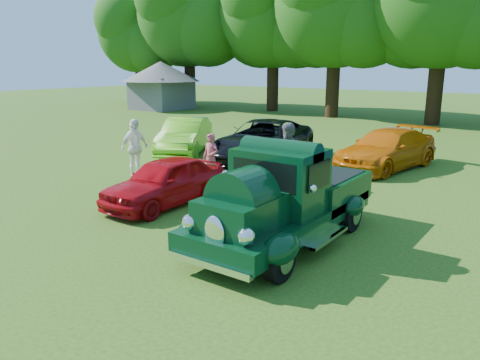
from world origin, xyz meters
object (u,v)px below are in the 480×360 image
Objects in this scene: back_car_black at (264,141)px; spectator_pink at (211,158)px; hero_pickup at (285,201)px; back_car_lime at (185,136)px; red_convertible at (165,181)px; gazebo at (161,80)px; back_car_orange at (387,149)px; spectator_white at (135,148)px; spectator_grey at (287,155)px.

spectator_pink is (0.35, -3.69, -0.02)m from back_car_black.
spectator_pink is (-4.56, 3.14, -0.10)m from hero_pickup.
red_convertible is at bearing -81.27° from back_car_lime.
back_car_orange is at bearing -27.17° from gazebo.
red_convertible is 3.72m from spectator_white.
back_car_lime is 2.29× the size of spectator_grey.
red_convertible is 7.41m from back_car_lime.
back_car_lime is at bearing 138.55° from spectator_pink.
hero_pickup is at bearing -74.23° from back_car_orange.
gazebo is (-16.43, 17.80, 1.45)m from spectator_white.
gazebo is at bearing 139.57° from hero_pickup.
spectator_grey is at bearing -37.05° from gazebo.
red_convertible is at bearing 173.54° from hero_pickup.
back_car_orange is at bearing 50.05° from spectator_pink.
spectator_pink is at bearing -96.80° from back_car_black.
back_car_lime is at bearing 143.52° from hero_pickup.
back_car_orange is 6.49m from spectator_pink.
gazebo is at bearing 41.66° from spectator_white.
red_convertible is 27.83m from gazebo.
red_convertible is 3.94m from spectator_grey.
hero_pickup is 1.08× the size of back_car_orange.
red_convertible is at bearing -120.99° from spectator_white.
spectator_grey is at bearing -49.45° from back_car_lime.
spectator_grey reaches higher than red_convertible.
spectator_white is 24.26m from gazebo.
red_convertible is at bearing -93.66° from back_car_black.
gazebo is at bearing 164.16° from back_car_orange.
back_car_orange is at bearing 7.00° from back_car_black.
back_car_orange is at bearing -48.25° from spectator_white.
hero_pickup is 2.65× the size of spectator_grey.
spectator_grey is at bearing -72.05° from spectator_white.
back_car_orange is (-0.65, 8.32, -0.18)m from hero_pickup.
gazebo reaches higher than spectator_grey.
spectator_white is (-3.21, 1.85, 0.32)m from red_convertible.
back_car_lime is (-4.56, 5.84, 0.10)m from red_convertible.
back_car_orange is (7.86, 2.03, -0.04)m from back_car_lime.
hero_pickup is at bearing -66.53° from back_car_black.
back_car_lime is 2.89× the size of spectator_pink.
hero_pickup is 1.38× the size of red_convertible.
spectator_white is at bearing -125.88° from back_car_orange.
spectator_white is at bearing -100.55° from back_car_lime.
back_car_lime reaches higher than back_car_orange.
back_car_black is 0.89× the size of gazebo.
spectator_grey is (1.70, 3.54, 0.34)m from red_convertible.
gazebo is (-18.67, 13.26, 1.61)m from back_car_black.
spectator_white is at bearing -164.80° from spectator_pink.
gazebo is (-21.33, 16.11, 1.42)m from spectator_grey.
back_car_orange is at bearing 66.70° from red_convertible.
back_car_orange is 25.84m from gazebo.
back_car_lime is 0.93× the size of back_car_orange.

